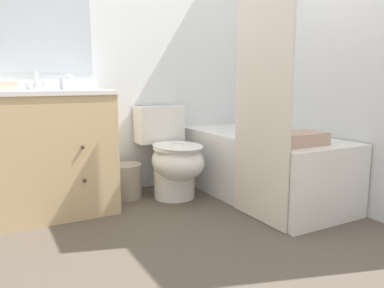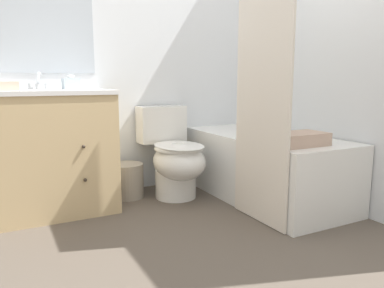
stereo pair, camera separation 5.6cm
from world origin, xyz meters
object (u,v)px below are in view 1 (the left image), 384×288
Objects in this scene: toilet at (173,157)px; tissue_box at (69,84)px; vanity_cabinet at (44,152)px; wastebasket at (125,181)px; bath_towel_folded at (299,139)px; sink_faucet at (36,85)px; bathtub at (262,166)px.

toilet is 0.96m from tissue_box.
vanity_cabinet is 3.36× the size of wastebasket.
tissue_box is (-0.39, -0.00, 0.77)m from wastebasket.
bath_towel_folded is (0.52, -0.84, 0.23)m from toilet.
sink_faucet is 1.15m from toilet.
tissue_box is 1.65m from bath_towel_folded.
bath_towel_folded is (1.47, -0.93, 0.11)m from vanity_cabinet.
sink_faucet is at bearing 168.91° from wastebasket.
sink_faucet reaches higher than vanity_cabinet.
tissue_box is (-0.74, 0.16, 0.59)m from toilet.
bathtub is 4.10× the size of bath_towel_folded.
wastebasket is at bearing 0.28° from tissue_box.
wastebasket is (-0.35, 0.16, -0.19)m from toilet.
bathtub is 1.10m from wastebasket.
tissue_box reaches higher than vanity_cabinet.
tissue_box is at bearing 17.77° from vanity_cabinet.
sink_faucet is 1.81m from bathtub.
toilet is at bearing -12.24° from tissue_box.
sink_faucet is at bearing 163.52° from toilet.
bathtub is 1.60m from tissue_box.
sink_faucet is (-0.00, 0.19, 0.46)m from vanity_cabinet.
bath_towel_folded reaches higher than wastebasket.
vanity_cabinet is at bearing 174.28° from toilet.
tissue_box is at bearing 167.76° from toilet.
bathtub is (1.57, -0.44, -0.19)m from vanity_cabinet.
bath_towel_folded is at bearing -58.32° from toilet.
bath_towel_folded is (-0.10, -0.49, 0.29)m from bathtub.
vanity_cabinet is at bearing 164.26° from bathtub.
sink_faucet is 0.98m from wastebasket.
toilet is 0.71m from bathtub.
toilet reaches higher than bath_towel_folded.
tissue_box is (0.21, 0.07, 0.47)m from vanity_cabinet.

